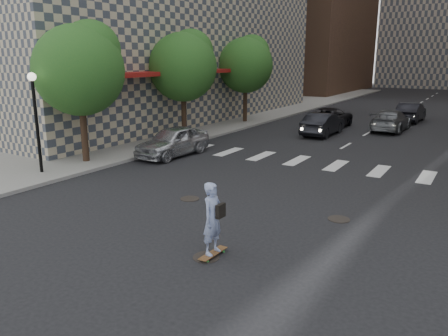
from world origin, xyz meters
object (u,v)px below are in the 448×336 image
object	(u,v)px
tree_a	(82,66)
skateboarder	(213,219)
traffic_car_b	(391,120)
lamppost	(35,108)
silver_sedan	(173,141)
tree_b	(185,64)
traffic_car_e	(411,112)
traffic_car_c	(330,118)
tree_c	(247,63)
traffic_car_a	(323,124)

from	to	relation	value
tree_a	skateboarder	xyz separation A→B (m)	(10.78, -5.50, -3.60)
tree_a	skateboarder	bearing A→B (deg)	-27.01
skateboarder	traffic_car_b	bearing A→B (deg)	92.56
lamppost	skateboarder	distance (m)	11.35
tree_a	silver_sedan	xyz separation A→B (m)	(2.45, 3.51, -3.87)
silver_sedan	tree_b	bearing A→B (deg)	120.88
traffic_car_e	skateboarder	bearing A→B (deg)	91.58
lamppost	skateboarder	size ratio (longest dim) A/B	2.14
silver_sedan	traffic_car_c	distance (m)	14.15
skateboarder	silver_sedan	distance (m)	12.27
traffic_car_e	tree_b	bearing A→B (deg)	56.63
tree_a	lamppost	bearing A→B (deg)	-90.99
lamppost	silver_sedan	world-z (taller)	lamppost
traffic_car_b	traffic_car_c	bearing A→B (deg)	12.51
silver_sedan	traffic_car_c	size ratio (longest dim) A/B	0.86
lamppost	traffic_car_b	bearing A→B (deg)	62.79
silver_sedan	traffic_car_e	world-z (taller)	silver_sedan
tree_b	silver_sedan	distance (m)	6.41
tree_a	traffic_car_c	distance (m)	18.67
tree_b	traffic_car_e	size ratio (longest dim) A/B	1.43
traffic_car_e	silver_sedan	bearing A→B (deg)	68.86
traffic_car_b	tree_c	bearing A→B (deg)	11.78
tree_b	traffic_car_e	distance (m)	19.35
tree_b	traffic_car_e	world-z (taller)	tree_b
silver_sedan	traffic_car_c	xyz separation A→B (m)	(3.92, 13.60, -0.04)
traffic_car_a	tree_b	bearing A→B (deg)	39.47
tree_a	traffic_car_c	world-z (taller)	tree_a
tree_b	tree_c	size ratio (longest dim) A/B	1.00
traffic_car_a	traffic_car_c	bearing A→B (deg)	-78.85
silver_sedan	traffic_car_e	bearing A→B (deg)	69.13
tree_c	skateboarder	xyz separation A→B (m)	(10.78, -21.50, -3.60)
lamppost	traffic_car_c	bearing A→B (deg)	71.99
tree_a	skateboarder	distance (m)	12.62
silver_sedan	traffic_car_a	distance (m)	11.21
lamppost	tree_a	size ratio (longest dim) A/B	0.65
lamppost	tree_a	distance (m)	3.14
tree_a	traffic_car_e	xyz separation A→B (m)	(10.95, 23.47, -3.89)
tree_c	traffic_car_e	distance (m)	13.82
traffic_car_a	traffic_car_b	size ratio (longest dim) A/B	0.89
silver_sedan	traffic_car_e	size ratio (longest dim) A/B	0.99
tree_b	skateboarder	world-z (taller)	tree_b
tree_b	silver_sedan	xyz separation A→B (m)	(2.45, -4.49, -3.87)
skateboarder	traffic_car_b	distance (m)	23.42
lamppost	tree_b	xyz separation A→B (m)	(0.05, 10.64, 1.71)
lamppost	tree_b	distance (m)	10.77
tree_a	skateboarder	size ratio (longest dim) A/B	3.29
lamppost	traffic_car_c	world-z (taller)	lamppost
lamppost	traffic_car_a	size ratio (longest dim) A/B	0.94
tree_a	tree_c	distance (m)	16.00
tree_a	traffic_car_b	size ratio (longest dim) A/B	1.30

